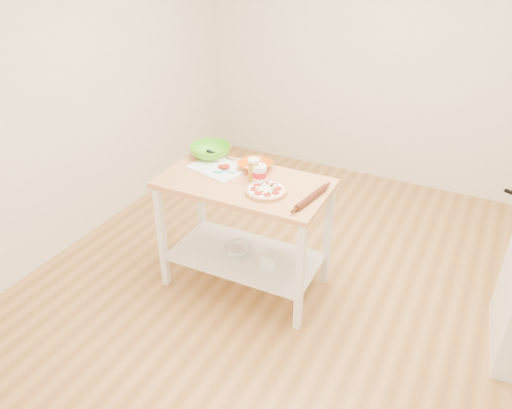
{
  "coord_description": "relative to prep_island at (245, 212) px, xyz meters",
  "views": [
    {
      "loc": [
        1.11,
        -2.78,
        2.52
      ],
      "look_at": [
        -0.28,
        -0.08,
        0.75
      ],
      "focal_mm": 35.0,
      "sensor_mm": 36.0,
      "label": 1
    }
  ],
  "objects": [
    {
      "name": "prep_island",
      "position": [
        0.0,
        0.0,
        0.0
      ],
      "size": [
        1.21,
        0.68,
        0.9
      ],
      "rotation": [
        0.0,
        0.0,
        0.02
      ],
      "color": "tan",
      "rests_on": "ground"
    },
    {
      "name": "shelf_glass_bowl",
      "position": [
        -0.07,
        0.0,
        -0.36
      ],
      "size": [
        0.26,
        0.26,
        0.06
      ],
      "primitive_type": "imported",
      "rotation": [
        0.0,
        0.0,
        0.29
      ],
      "color": "silver",
      "rests_on": "prep_island"
    },
    {
      "name": "room_shell",
      "position": [
        0.39,
        0.05,
        0.7
      ],
      "size": [
        4.04,
        4.54,
        2.74
      ],
      "color": "#B98044",
      "rests_on": "ground"
    },
    {
      "name": "orange_bowl",
      "position": [
        -0.02,
        0.2,
        0.28
      ],
      "size": [
        0.26,
        0.26,
        0.06
      ],
      "primitive_type": "imported",
      "rotation": [
        0.0,
        0.0,
        -0.1
      ],
      "color": "#E45503",
      "rests_on": "prep_island"
    },
    {
      "name": "rolling_pin",
      "position": [
        0.52,
        -0.04,
        0.27
      ],
      "size": [
        0.1,
        0.36,
        0.04
      ],
      "primitive_type": "cylinder",
      "rotation": [
        1.57,
        0.0,
        -0.16
      ],
      "color": "#5D2815",
      "rests_on": "prep_island"
    },
    {
      "name": "shelf_bin",
      "position": [
        0.23,
        -0.03,
        -0.33
      ],
      "size": [
        0.11,
        0.11,
        0.11
      ],
      "primitive_type": "cube",
      "rotation": [
        0.0,
        0.0,
        0.02
      ],
      "color": "white",
      "rests_on": "prep_island"
    },
    {
      "name": "cutting_board",
      "position": [
        -0.26,
        0.09,
        0.26
      ],
      "size": [
        0.46,
        0.39,
        0.04
      ],
      "rotation": [
        0.0,
        0.0,
        -0.24
      ],
      "color": "white",
      "rests_on": "prep_island"
    },
    {
      "name": "beer_pint",
      "position": [
        0.05,
        0.05,
        0.33
      ],
      "size": [
        0.08,
        0.08,
        0.16
      ],
      "color": "#B8841B",
      "rests_on": "prep_island"
    },
    {
      "name": "green_bowl",
      "position": [
        -0.42,
        0.24,
        0.3
      ],
      "size": [
        0.35,
        0.35,
        0.1
      ],
      "primitive_type": "imported",
      "rotation": [
        0.0,
        0.0,
        -0.16
      ],
      "color": "#53B819",
      "rests_on": "prep_island"
    },
    {
      "name": "pizza",
      "position": [
        0.21,
        -0.08,
        0.27
      ],
      "size": [
        0.28,
        0.28,
        0.04
      ],
      "rotation": [
        0.0,
        0.0,
        0.28
      ],
      "color": "tan",
      "rests_on": "prep_island"
    },
    {
      "name": "spatula",
      "position": [
        -0.19,
        0.03,
        0.27
      ],
      "size": [
        0.15,
        0.07,
        0.01
      ],
      "rotation": [
        0.0,
        0.0,
        0.12
      ],
      "color": "#3CB9B8",
      "rests_on": "cutting_board"
    },
    {
      "name": "knife",
      "position": [
        -0.39,
        0.27,
        0.27
      ],
      "size": [
        0.27,
        0.08,
        0.01
      ],
      "rotation": [
        0.0,
        0.0,
        -0.25
      ],
      "color": "silver",
      "rests_on": "cutting_board"
    },
    {
      "name": "yogurt_tub",
      "position": [
        0.1,
        0.05,
        0.31
      ],
      "size": [
        0.1,
        0.1,
        0.22
      ],
      "color": "white",
      "rests_on": "prep_island"
    }
  ]
}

